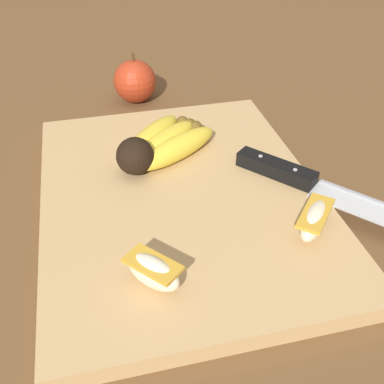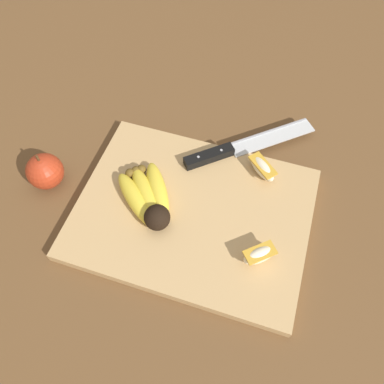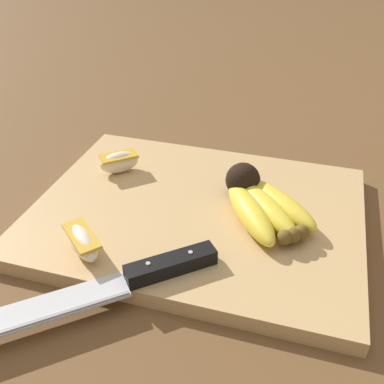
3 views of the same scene
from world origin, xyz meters
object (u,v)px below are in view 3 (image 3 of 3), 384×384
Objects in this scene: apple_wedge_near at (119,162)px; apple_wedge_middle at (82,242)px; banana_bunch at (261,203)px; chefs_knife at (128,280)px.

apple_wedge_near is 0.18m from apple_wedge_middle.
banana_bunch is 0.62× the size of chefs_knife.
chefs_knife is at bearing -124.56° from banana_bunch.
banana_bunch is 0.22m from apple_wedge_near.
apple_wedge_near is 0.91× the size of apple_wedge_middle.
apple_wedge_near is (-0.10, 0.21, 0.01)m from chefs_knife.
banana_bunch is 0.20m from chefs_knife.
apple_wedge_near reaches higher than apple_wedge_middle.
apple_wedge_middle is (0.03, -0.17, -0.00)m from apple_wedge_near.
apple_wedge_near is (-0.21, 0.04, -0.00)m from banana_bunch.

